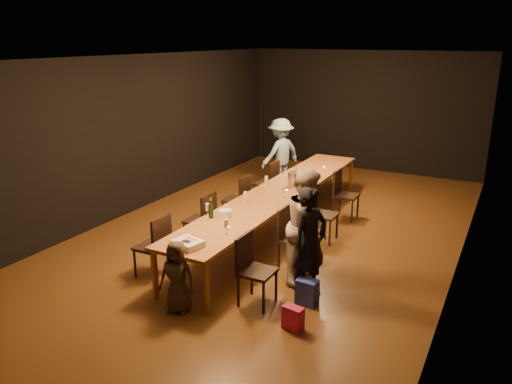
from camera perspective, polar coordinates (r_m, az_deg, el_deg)
The scene contains 30 objects.
ground at distance 8.92m, azimuth 2.51°, elevation -4.47°, with size 10.00×10.00×0.00m, color #402310.
room_shell at distance 8.37m, azimuth 2.70°, elevation 8.84°, with size 6.04×10.04×3.02m.
table at distance 8.68m, azimuth 2.57°, elevation -0.17°, with size 0.90×6.00×0.75m.
chair_right_0 at distance 6.42m, azimuth 0.16°, elevation -9.00°, with size 0.42×0.42×0.93m, color black, non-canonical shape.
chair_right_1 at distance 7.41m, azimuth 4.51°, elevation -5.33°, with size 0.42×0.42×0.93m, color black, non-canonical shape.
chair_right_2 at distance 8.45m, azimuth 7.77°, elevation -2.52°, with size 0.42×0.42×0.93m, color black, non-canonical shape.
chair_right_3 at distance 9.53m, azimuth 10.29°, elevation -0.33°, with size 0.42×0.42×0.93m, color black, non-canonical shape.
chair_left_0 at distance 7.30m, azimuth -11.81°, elevation -6.03°, with size 0.42×0.42×0.93m, color black, non-canonical shape.
chair_left_1 at distance 8.18m, azimuth -6.49°, elevation -3.16°, with size 0.42×0.42×0.93m, color black, non-canonical shape.
chair_left_2 at distance 9.13m, azimuth -2.27°, elevation -0.84°, with size 0.42×0.42×0.93m, color black, non-canonical shape.
chair_left_3 at distance 10.14m, azimuth 1.13°, elevation 1.04°, with size 0.42×0.42×0.93m, color black, non-canonical shape.
woman_birthday at distance 6.54m, azimuth 6.17°, elevation -5.84°, with size 0.55×0.36×1.50m, color black.
woman_tan at distance 6.93m, azimuth 5.93°, elevation -3.89°, with size 0.79×0.62×1.63m, color tan.
man_blue at distance 11.34m, azimuth 2.82°, elevation 4.46°, with size 1.02×0.58×1.57m, color #8AAFD5.
child at distance 6.34m, azimuth -9.00°, elevation -9.55°, with size 0.46×0.30×0.94m, color #413224.
gift_bag_red at distance 6.07m, azimuth 4.25°, elevation -14.16°, with size 0.25×0.14×0.29m, color #BE1C55.
gift_bag_blue at distance 6.58m, azimuth 5.86°, elevation -11.30°, with size 0.27×0.18×0.34m, color #2940B5.
birthday_cake at distance 6.45m, azimuth -7.78°, elevation -5.84°, with size 0.41×0.36×0.08m.
plate_stack at distance 7.41m, azimuth -3.53°, elevation -2.47°, with size 0.20×0.20×0.11m, color white.
champagne_bottle at distance 7.36m, azimuth -5.18°, elevation -1.83°, with size 0.07×0.07×0.31m, color black, non-canonical shape.
ice_bucket at distance 8.98m, azimuth 4.36°, elevation 1.51°, with size 0.22×0.22×0.24m, color #A2A2A6.
wineglass_0 at distance 7.44m, azimuth -5.58°, elevation -2.07°, with size 0.06×0.06×0.21m, color beige, non-canonical shape.
wineglass_1 at distance 6.79m, azimuth -3.46°, elevation -3.95°, with size 0.06×0.06×0.21m, color beige, non-canonical shape.
wineglass_2 at distance 7.96m, azimuth -1.21°, elevation -0.68°, with size 0.06×0.06×0.21m, color silver, non-canonical shape.
wineglass_3 at distance 8.22m, azimuth 2.93°, elevation -0.09°, with size 0.06×0.06×0.21m, color beige, non-canonical shape.
wineglass_4 at distance 8.84m, azimuth 1.18°, elevation 1.19°, with size 0.06×0.06×0.21m, color silver, non-canonical shape.
wineglass_5 at distance 9.65m, azimuth 6.39°, elevation 2.46°, with size 0.06×0.06×0.21m, color silver, non-canonical shape.
tealight_near at distance 6.96m, azimuth -3.27°, elevation -4.16°, with size 0.05×0.05×0.03m, color #B2B7B2.
tealight_mid at distance 8.62m, azimuth 3.52°, elevation 0.11°, with size 0.05×0.05×0.03m, color #B2B7B2.
tealight_far at distance 10.23m, azimuth 7.73°, elevation 2.77°, with size 0.05×0.05×0.03m, color #B2B7B2.
Camera 1 is at (3.53, -7.49, 3.32)m, focal length 35.00 mm.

